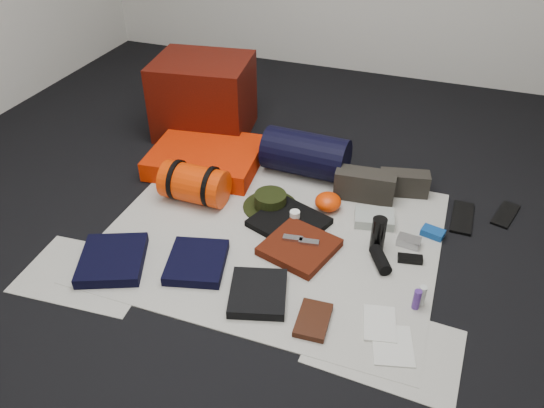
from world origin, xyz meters
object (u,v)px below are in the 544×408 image
(sleeping_pad, at_px, (206,157))
(water_bottle, at_px, (378,234))
(stuff_sack, at_px, (194,184))
(compact_camera, at_px, (409,242))
(navy_duffel, at_px, (306,154))
(paperback_book, at_px, (313,320))
(red_cabinet, at_px, (204,97))

(sleeping_pad, relative_size, water_bottle, 3.57)
(stuff_sack, bearing_deg, compact_camera, 0.30)
(sleeping_pad, bearing_deg, water_bottle, -20.31)
(navy_duffel, distance_m, water_bottle, 0.74)
(stuff_sack, bearing_deg, water_bottle, -3.90)
(compact_camera, height_order, paperback_book, compact_camera)
(red_cabinet, height_order, sleeping_pad, red_cabinet)
(sleeping_pad, xyz_separation_m, water_bottle, (1.09, -0.40, 0.03))
(sleeping_pad, xyz_separation_m, stuff_sack, (0.10, -0.34, 0.05))
(paperback_book, bearing_deg, water_bottle, 71.00)
(sleeping_pad, bearing_deg, stuff_sack, -74.08)
(stuff_sack, bearing_deg, red_cabinet, 111.40)
(water_bottle, distance_m, paperback_book, 0.58)
(stuff_sack, distance_m, compact_camera, 1.14)
(stuff_sack, xyz_separation_m, compact_camera, (1.14, 0.01, -0.08))
(compact_camera, xyz_separation_m, paperback_book, (-0.30, -0.63, -0.01))
(stuff_sack, relative_size, paperback_book, 1.75)
(paperback_book, bearing_deg, sleeping_pad, 131.13)
(navy_duffel, xyz_separation_m, compact_camera, (0.66, -0.45, -0.10))
(stuff_sack, relative_size, compact_camera, 3.17)
(stuff_sack, distance_m, navy_duffel, 0.66)
(navy_duffel, bearing_deg, paperback_book, -68.95)
(stuff_sack, bearing_deg, sleeping_pad, 105.92)
(stuff_sack, relative_size, navy_duffel, 0.72)
(water_bottle, xyz_separation_m, paperback_book, (-0.16, -0.55, -0.07))
(navy_duffel, bearing_deg, water_bottle, -43.04)
(water_bottle, xyz_separation_m, compact_camera, (0.14, 0.07, -0.06))
(water_bottle, bearing_deg, compact_camera, 27.49)
(red_cabinet, height_order, compact_camera, red_cabinet)
(water_bottle, bearing_deg, sleeping_pad, 159.69)
(red_cabinet, bearing_deg, sleeping_pad, -72.50)
(sleeping_pad, relative_size, paperback_book, 3.12)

